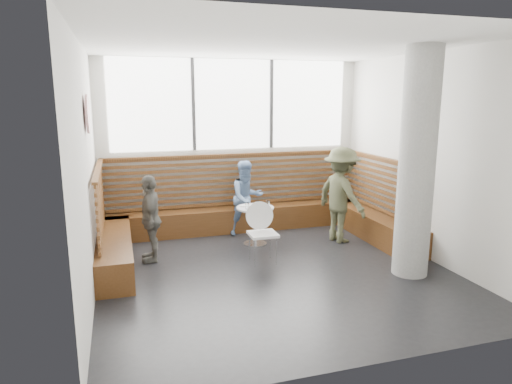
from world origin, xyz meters
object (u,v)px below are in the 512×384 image
object	(u,v)px
concrete_column	(417,164)
child_left	(151,218)
adult_man	(341,195)
child_back	(247,198)
cafe_chair	(261,227)
cafe_table	(255,218)

from	to	relation	value
concrete_column	child_left	size ratio (longest dim) A/B	2.36
adult_man	child_back	size ratio (longest dim) A/B	1.22
cafe_chair	cafe_table	bearing A→B (deg)	80.64
cafe_chair	adult_man	xyz separation A→B (m)	(1.64, 0.56, 0.30)
cafe_chair	child_left	size ratio (longest dim) A/B	0.68
adult_man	cafe_chair	bearing A→B (deg)	94.13
concrete_column	cafe_table	size ratio (longest dim) A/B	4.82
cafe_table	child_left	bearing A→B (deg)	-170.82
cafe_chair	child_left	xyz separation A→B (m)	(-1.63, 0.52, 0.14)
child_back	concrete_column	bearing A→B (deg)	-69.83
cafe_chair	child_left	distance (m)	1.72
cafe_chair	concrete_column	bearing A→B (deg)	-29.82
concrete_column	child_back	bearing A→B (deg)	124.11
cafe_table	child_back	distance (m)	0.68
adult_man	child_left	size ratio (longest dim) A/B	1.24
concrete_column	child_left	distance (m)	4.01
concrete_column	child_left	bearing A→B (deg)	155.19
cafe_table	cafe_chair	bearing A→B (deg)	-99.92
concrete_column	adult_man	distance (m)	1.86
cafe_table	child_left	size ratio (longest dim) A/B	0.49
adult_man	child_left	xyz separation A→B (m)	(-3.28, -0.04, -0.16)
concrete_column	child_back	world-z (taller)	concrete_column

